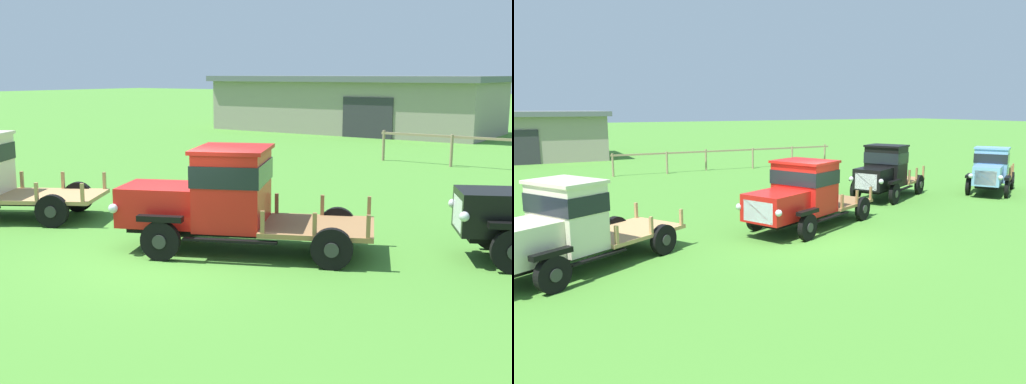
{
  "view_description": "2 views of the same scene",
  "coord_description": "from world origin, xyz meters",
  "views": [
    {
      "loc": [
        8.5,
        -9.35,
        3.75
      ],
      "look_at": [
        0.03,
        2.93,
        1.0
      ],
      "focal_mm": 45.0,
      "sensor_mm": 36.0,
      "label": 1
    },
    {
      "loc": [
        -7.96,
        -12.36,
        3.95
      ],
      "look_at": [
        0.03,
        2.93,
        1.0
      ],
      "focal_mm": 35.0,
      "sensor_mm": 36.0,
      "label": 2
    }
  ],
  "objects": [
    {
      "name": "farm_shed",
      "position": [
        -10.41,
        29.62,
        1.84
      ],
      "size": [
        18.5,
        8.37,
        3.63
      ],
      "color": "gray",
      "rests_on": "ground"
    },
    {
      "name": "vintage_truck_midrow_center",
      "position": [
        0.29,
        1.28,
        1.18
      ],
      "size": [
        5.71,
        3.9,
        2.24
      ],
      "color": "black",
      "rests_on": "ground"
    },
    {
      "name": "ground_plane",
      "position": [
        0.0,
        0.0,
        0.0
      ],
      "size": [
        240.0,
        240.0,
        0.0
      ],
      "primitive_type": "plane",
      "color": "#47842D"
    }
  ]
}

